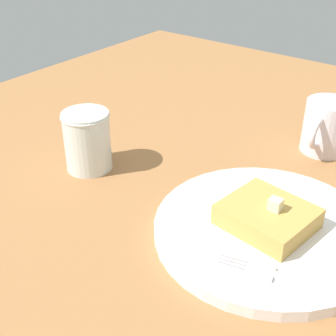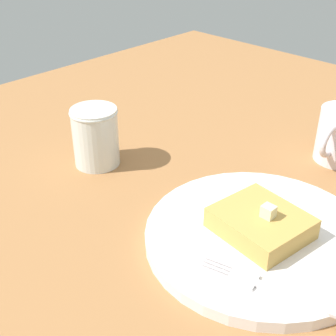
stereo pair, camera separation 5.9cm
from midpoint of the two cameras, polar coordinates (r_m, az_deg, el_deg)
table_surface at (r=67.58cm, az=9.82°, el=-2.00°), size 113.13×113.13×2.32cm
plate at (r=55.63cm, az=14.09°, el=-8.16°), size 26.19×26.19×1.43cm
toast_slice_center at (r=54.51cm, az=14.34°, el=-6.63°), size 9.78×10.74×2.52cm
butter_pat_primary at (r=53.12cm, az=15.31°, el=-5.25°), size 1.30×1.44×1.42cm
fork at (r=48.62cm, az=15.39°, el=-13.94°), size 5.28×15.87×0.36cm
syrup_jar at (r=67.88cm, az=-6.34°, el=3.52°), size 6.86×6.86×8.66cm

